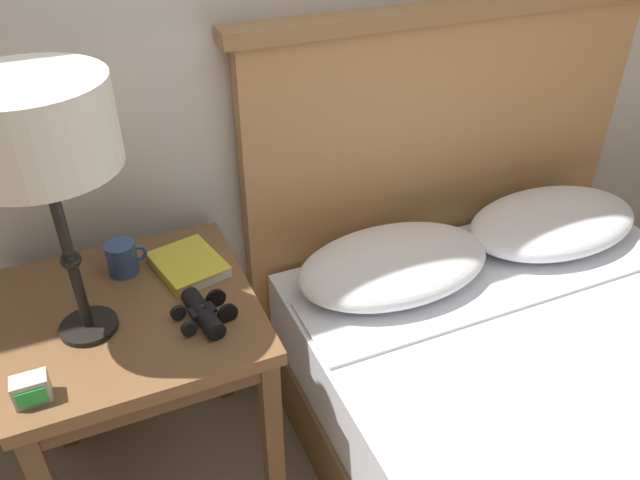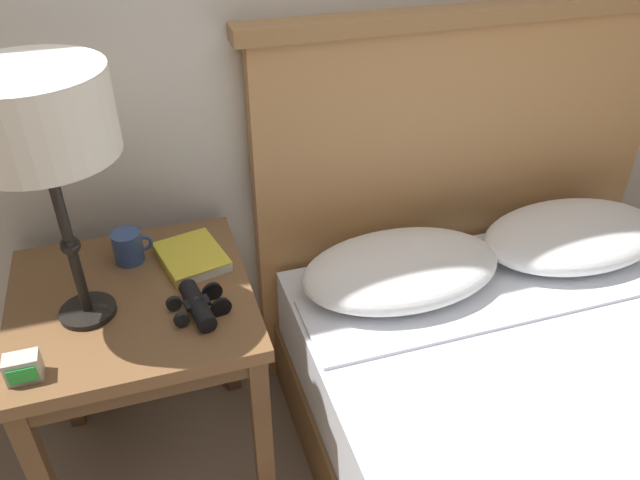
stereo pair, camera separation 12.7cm
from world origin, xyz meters
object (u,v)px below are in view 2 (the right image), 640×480
Objects in this scene: table_lamp at (36,120)px; book_on_nightstand at (191,257)px; nightstand at (136,323)px; binoculars_pair at (198,305)px; coffee_mug at (129,247)px; alarm_clock at (23,368)px.

book_on_nightstand is at bearing 27.20° from table_lamp.
binoculars_pair is at bearing -36.67° from nightstand.
table_lamp is at bearing -158.66° from nightstand.
nightstand is 3.01× the size of book_on_nightstand.
coffee_mug is 0.43m from alarm_clock.
table_lamp is at bearing 163.18° from binoculars_pair.
table_lamp is 8.40× the size of alarm_clock.
table_lamp is at bearing -120.06° from coffee_mug.
alarm_clock reaches higher than nightstand.
table_lamp is (-0.10, -0.04, 0.58)m from nightstand.
nightstand is 6.42× the size of coffee_mug.
nightstand is at bearing 21.34° from table_lamp.
book_on_nightstand is 2.13× the size of coffee_mug.
nightstand is at bearing 44.00° from alarm_clock.
binoculars_pair is 0.39m from alarm_clock.
book_on_nightstand is at bearing -19.98° from coffee_mug.
coffee_mug reaches higher than binoculars_pair.
binoculars_pair is (-0.01, -0.21, 0.01)m from book_on_nightstand.
nightstand is 1.13× the size of table_lamp.
nightstand is 0.20m from coffee_mug.
alarm_clock is at bearing -141.16° from book_on_nightstand.
nightstand is at bearing 143.33° from binoculars_pair.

